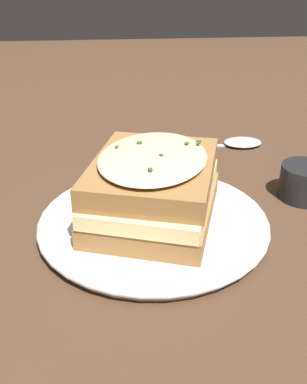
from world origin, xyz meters
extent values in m
plane|color=#473021|center=(0.00, 0.00, 0.00)|extent=(2.40, 2.40, 0.00)
cylinder|color=white|center=(-0.02, -0.01, 0.01)|extent=(0.23, 0.23, 0.01)
torus|color=white|center=(-0.02, -0.01, 0.01)|extent=(0.24, 0.24, 0.01)
cube|color=olive|center=(-0.02, -0.01, 0.03)|extent=(0.16, 0.18, 0.02)
cube|color=#EFDB93|center=(-0.02, -0.01, 0.05)|extent=(0.16, 0.18, 0.02)
cube|color=olive|center=(-0.02, 0.00, 0.06)|extent=(0.16, 0.18, 0.02)
ellipsoid|color=beige|center=(-0.02, 0.00, 0.08)|extent=(0.15, 0.17, 0.01)
cube|color=#2D6028|center=(-0.03, -0.04, 0.09)|extent=(0.00, 0.01, 0.00)
cube|color=#2D6028|center=(0.03, 0.02, 0.09)|extent=(0.01, 0.00, 0.00)
cube|color=#2D6028|center=(-0.02, -0.01, 0.09)|extent=(0.00, 0.01, 0.00)
cube|color=#2D6028|center=(0.01, 0.02, 0.09)|extent=(0.01, 0.00, 0.00)
cube|color=#2D6028|center=(0.03, 0.02, 0.09)|extent=(0.00, 0.00, 0.00)
cube|color=#2D6028|center=(-0.03, 0.03, 0.09)|extent=(0.01, 0.00, 0.00)
cube|color=#2D6028|center=(-0.06, 0.02, 0.09)|extent=(0.00, 0.00, 0.00)
cube|color=silver|center=(0.05, 0.22, 0.00)|extent=(0.11, 0.01, 0.00)
ellipsoid|color=silver|center=(0.14, 0.22, 0.01)|extent=(0.06, 0.04, 0.01)
cylinder|color=black|center=(0.16, 0.05, 0.02)|extent=(0.06, 0.06, 0.04)
camera|label=1|loc=(-0.06, -0.41, 0.26)|focal=42.00mm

